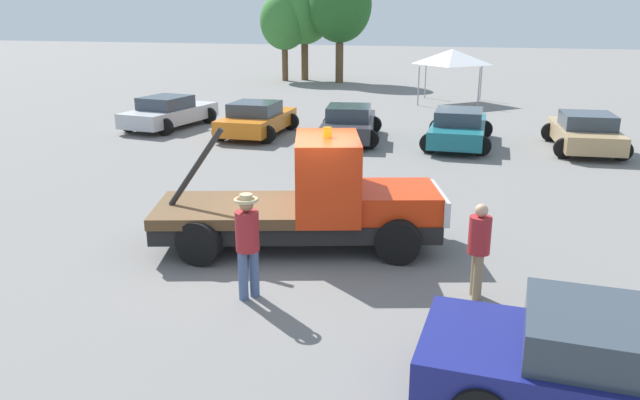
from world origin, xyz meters
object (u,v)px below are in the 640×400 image
at_px(tow_truck, 314,202).
at_px(parked_car_silver, 169,112).
at_px(canopy_tent_white, 452,57).
at_px(person_near_truck, 479,244).
at_px(person_at_hood, 247,238).
at_px(parked_car_orange, 257,119).
at_px(parked_car_teal, 459,128).
at_px(tree_right, 340,5).
at_px(foreground_car, 633,372).
at_px(tree_center, 284,21).
at_px(parked_car_tan, 585,132).
at_px(tree_left, 304,11).
at_px(parked_car_charcoal, 349,123).

bearing_deg(tow_truck, parked_car_silver, 113.29).
bearing_deg(parked_car_silver, tow_truck, -132.39).
bearing_deg(canopy_tent_white, person_near_truck, -84.39).
relative_size(person_at_hood, parked_car_orange, 0.43).
distance_m(tow_truck, parked_car_teal, 11.52).
xyz_separation_m(parked_car_orange, tree_right, (-1.63, 19.74, 4.47)).
xyz_separation_m(foreground_car, canopy_tent_white, (-4.27, 27.22, 1.76)).
height_order(parked_car_silver, tree_center, tree_center).
bearing_deg(parked_car_orange, parked_car_tan, -88.05).
bearing_deg(tree_left, parked_car_charcoal, -68.46).
bearing_deg(parked_car_silver, tree_left, 8.35).
bearing_deg(parked_car_orange, tree_right, 4.09).
xyz_separation_m(parked_car_tan, tree_center, (-17.72, 19.29, 3.43)).
bearing_deg(tow_truck, parked_car_charcoal, 83.01).
height_order(parked_car_charcoal, parked_car_teal, same).
height_order(tow_truck, parked_car_teal, tow_truck).
bearing_deg(parked_car_tan, tow_truck, 146.32).
bearing_deg(parked_car_charcoal, parked_car_silver, 77.09).
xyz_separation_m(foreground_car, tree_right, (-12.47, 35.36, 4.47)).
bearing_deg(tow_truck, tree_left, 90.87).
height_order(tow_truck, tree_left, tree_left).
distance_m(parked_car_silver, tree_right, 19.82).
height_order(person_at_hood, parked_car_tan, person_at_hood).
xyz_separation_m(parked_car_orange, parked_car_teal, (7.77, 0.23, 0.00)).
bearing_deg(parked_car_orange, parked_car_charcoal, -89.99).
relative_size(parked_car_orange, tree_center, 0.71).
distance_m(parked_car_teal, tree_left, 24.15).
relative_size(parked_car_orange, canopy_tent_white, 1.38).
bearing_deg(parked_car_tan, tree_right, 31.00).
bearing_deg(parked_car_teal, tree_left, 30.47).
bearing_deg(foreground_car, tree_right, 112.04).
xyz_separation_m(parked_car_teal, tree_center, (-13.40, 19.61, 3.43)).
xyz_separation_m(parked_car_silver, canopy_tent_white, (10.74, 11.00, 1.76)).
relative_size(parked_car_charcoal, parked_car_tan, 1.03).
xyz_separation_m(parked_car_teal, tree_right, (-9.41, 19.51, 4.47)).
height_order(canopy_tent_white, tree_left, tree_left).
bearing_deg(person_near_truck, parked_car_orange, 111.22).
height_order(tow_truck, tree_right, tree_right).
height_order(person_at_hood, tree_left, tree_left).
xyz_separation_m(parked_car_tan, canopy_tent_white, (-5.52, 11.06, 1.76)).
relative_size(parked_car_silver, canopy_tent_white, 1.54).
bearing_deg(tow_truck, parked_car_orange, 100.22).
height_order(parked_car_teal, tree_left, tree_left).
distance_m(person_at_hood, canopy_tent_white, 25.40).
bearing_deg(person_at_hood, person_near_truck, 54.59).
bearing_deg(tow_truck, tree_right, 86.57).
xyz_separation_m(parked_car_teal, tree_left, (-12.19, 20.44, 4.11)).
relative_size(person_near_truck, parked_car_silver, 0.35).
bearing_deg(tree_center, parked_car_orange, -74.17).
distance_m(tree_left, tree_center, 1.62).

